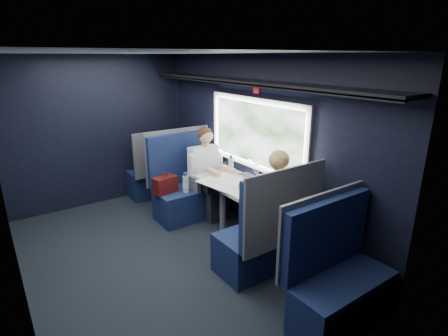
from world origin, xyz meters
TOP-DOWN VIEW (x-y plane):
  - ground at (0.00, 0.00)m, footprint 2.80×4.20m
  - room_shell at (0.02, 0.00)m, footprint 3.00×4.40m
  - table at (1.03, 0.00)m, footprint 0.62×1.00m
  - seat_bay_near at (0.84, 0.87)m, footprint 1.07×0.62m
  - seat_bay_far at (0.85, -0.87)m, footprint 1.04×0.62m
  - seat_row_front at (0.85, 1.80)m, footprint 1.04×0.51m
  - seat_row_back at (0.85, -1.80)m, footprint 1.04×0.51m
  - man at (1.10, 0.70)m, footprint 0.53×0.56m
  - woman at (1.10, -0.71)m, footprint 0.53×0.56m
  - papers at (0.98, -0.05)m, footprint 0.67×0.87m
  - laptop at (1.35, 0.05)m, footprint 0.26×0.32m
  - bottle_small at (1.26, 0.34)m, footprint 0.07×0.07m
  - cup at (1.33, 0.44)m, footprint 0.07×0.07m

SIDE VIEW (x-z plane):
  - ground at x=0.00m, z-range -0.01..0.00m
  - seat_row_front at x=0.85m, z-range -0.17..0.99m
  - seat_row_back at x=0.85m, z-range -0.17..0.99m
  - seat_bay_far at x=0.85m, z-range -0.22..1.04m
  - seat_bay_near at x=0.84m, z-range -0.21..1.05m
  - table at x=1.03m, z-range 0.29..1.03m
  - man at x=1.10m, z-range 0.06..1.38m
  - woman at x=1.10m, z-range 0.07..1.39m
  - papers at x=0.98m, z-range 0.74..0.75m
  - cup at x=1.33m, z-range 0.74..0.83m
  - laptop at x=1.35m, z-range 0.69..0.91m
  - bottle_small at x=1.26m, z-range 0.73..0.96m
  - room_shell at x=0.02m, z-range 0.28..2.68m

